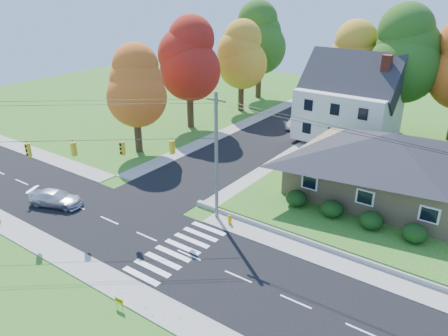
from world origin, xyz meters
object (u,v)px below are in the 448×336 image
Objects in this scene: ranch_house at (387,163)px; silver_sedan at (56,198)px; white_car at (299,121)px; fire_hydrant at (230,220)px.

ranch_house is 3.25× the size of silver_sedan.
white_car is at bearing -33.29° from silver_sedan.
ranch_house is at bearing 53.82° from fire_hydrant.
silver_sedan is at bearing -156.53° from fire_hydrant.
ranch_house reaches higher than white_car.
ranch_house reaches higher than silver_sedan.
white_car reaches higher than silver_sedan.
white_car is (-14.75, 13.68, -2.45)m from ranch_house.
fire_hydrant is at bearing -126.18° from ranch_house.
ranch_house is 17.82× the size of fire_hydrant.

